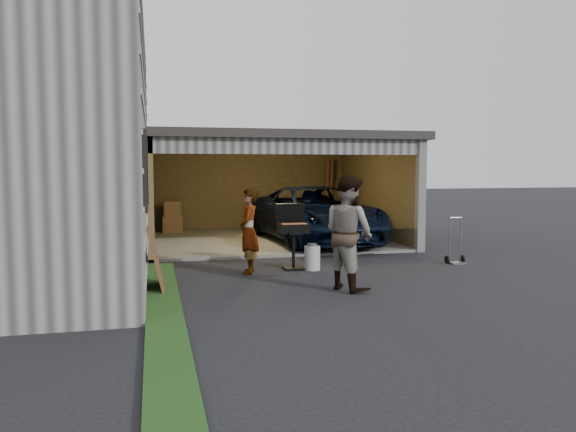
% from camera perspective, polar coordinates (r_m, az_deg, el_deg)
% --- Properties ---
extents(ground, '(80.00, 80.00, 0.00)m').
position_cam_1_polar(ground, '(9.34, 1.49, -7.70)').
color(ground, black).
rests_on(ground, ground).
extents(groundcover_strip, '(0.50, 8.00, 0.06)m').
position_cam_1_polar(groundcover_strip, '(8.06, -12.44, -9.67)').
color(groundcover_strip, '#193814').
rests_on(groundcover_strip, ground).
extents(garage, '(6.80, 6.30, 2.90)m').
position_cam_1_polar(garage, '(15.90, -2.24, 4.33)').
color(garage, '#605E59').
rests_on(garage, ground).
extents(minivan, '(2.86, 5.49, 1.48)m').
position_cam_1_polar(minivan, '(15.05, 2.80, -0.02)').
color(minivan, black).
rests_on(minivan, ground).
extents(woman, '(0.53, 0.68, 1.64)m').
position_cam_1_polar(woman, '(10.83, -4.02, -1.54)').
color(woman, silver).
rests_on(woman, ground).
extents(man, '(1.02, 1.13, 1.91)m').
position_cam_1_polar(man, '(9.43, 6.18, -1.71)').
color(man, '#49301C').
rests_on(man, ground).
extents(bbq_grill, '(0.59, 0.52, 1.32)m').
position_cam_1_polar(bbq_grill, '(11.24, 0.52, -1.51)').
color(bbq_grill, black).
rests_on(bbq_grill, ground).
extents(propane_tank, '(0.33, 0.33, 0.48)m').
position_cam_1_polar(propane_tank, '(11.24, 2.47, -4.29)').
color(propane_tank, silver).
rests_on(propane_tank, ground).
extents(plywood_panel, '(0.27, 0.96, 1.06)m').
position_cam_1_polar(plywood_panel, '(9.55, -13.24, -4.32)').
color(plywood_panel, '#522C1C').
rests_on(plywood_panel, ground).
extents(hand_truck, '(0.42, 0.32, 1.00)m').
position_cam_1_polar(hand_truck, '(12.51, 16.70, -3.76)').
color(hand_truck, slate).
rests_on(hand_truck, ground).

